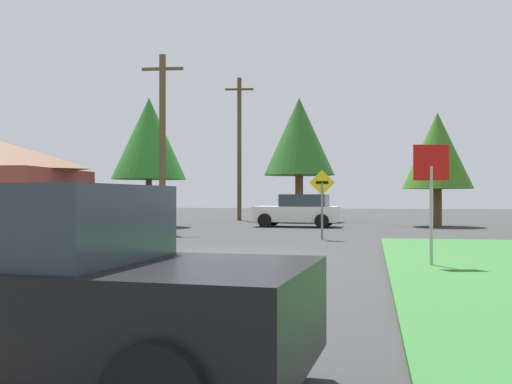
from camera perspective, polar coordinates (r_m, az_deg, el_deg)
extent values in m
plane|color=#303030|center=(15.60, -1.75, -6.03)|extent=(120.00, 120.00, 0.00)
cube|color=yellow|center=(8.06, -14.55, -11.29)|extent=(0.20, 14.00, 0.01)
cylinder|color=#9EA0A8|center=(13.23, 16.27, -2.32)|extent=(0.07, 0.07, 2.17)
cube|color=red|center=(13.24, 16.26, 2.69)|extent=(0.75, 0.20, 0.76)
cube|color=white|center=(30.08, 3.86, -2.09)|extent=(4.26, 2.13, 0.76)
cube|color=#2D3842|center=(29.99, 4.60, -0.80)|extent=(2.39, 1.78, 0.60)
cylinder|color=black|center=(29.51, 0.84, -2.71)|extent=(0.69, 0.27, 0.68)
cylinder|color=black|center=(31.27, 1.65, -2.58)|extent=(0.69, 0.27, 0.68)
cylinder|color=black|center=(28.96, 6.26, -2.75)|extent=(0.69, 0.27, 0.68)
cylinder|color=black|center=(30.75, 6.76, -2.61)|extent=(0.69, 0.27, 0.68)
cube|color=black|center=(5.26, -20.93, -10.13)|extent=(4.70, 2.19, 0.76)
cylinder|color=black|center=(5.45, -1.18, -13.03)|extent=(0.69, 0.27, 0.68)
cylinder|color=brown|center=(26.09, -8.86, 4.59)|extent=(0.28, 0.28, 7.59)
cube|color=brown|center=(26.56, -8.85, 11.46)|extent=(1.80, 0.28, 0.12)
cylinder|color=#4F3B24|center=(38.02, -1.59, 4.09)|extent=(0.27, 0.27, 9.00)
cube|color=#4F3B24|center=(38.50, -1.59, 9.70)|extent=(1.80, 0.39, 0.12)
cylinder|color=slate|center=(21.41, 6.28, -1.80)|extent=(0.08, 0.08, 2.01)
cube|color=yellow|center=(21.41, 6.28, 0.90)|extent=(0.89, 0.20, 0.91)
cube|color=black|center=(21.41, 6.28, 0.90)|extent=(0.45, 0.12, 0.10)
cylinder|color=brown|center=(31.60, 16.83, -1.43)|extent=(0.42, 0.42, 1.90)
cone|color=#356C1D|center=(31.68, 16.82, 3.79)|extent=(3.51, 3.51, 3.86)
cylinder|color=brown|center=(30.54, -10.12, -1.03)|extent=(0.31, 0.31, 2.38)
cone|color=#297225|center=(30.67, -10.11, 5.03)|extent=(3.73, 3.73, 4.10)
cylinder|color=brown|center=(36.21, 4.11, -0.61)|extent=(0.48, 0.48, 2.79)
cone|color=#2B6324|center=(36.39, 4.11, 5.29)|extent=(4.25, 4.25, 4.68)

